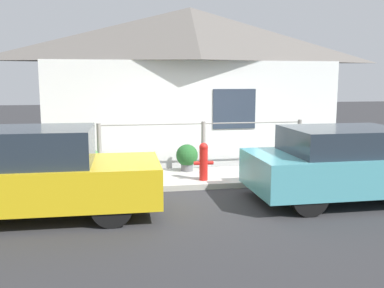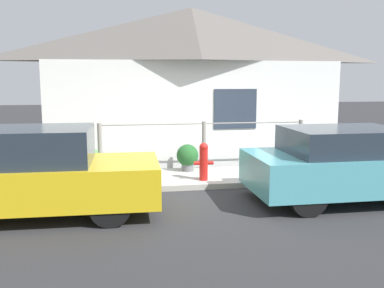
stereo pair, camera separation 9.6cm
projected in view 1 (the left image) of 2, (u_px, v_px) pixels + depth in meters
The scene contains 10 objects.
ground_plane at pixel (219, 189), 8.68m from camera, with size 60.00×60.00×0.00m, color #2D2D30.
sidewalk at pixel (210, 177), 9.49m from camera, with size 24.00×1.67×0.12m.
house at pixel (191, 42), 11.34m from camera, with size 7.89×2.23×4.09m.
fence at pixel (203, 143), 10.06m from camera, with size 4.90×0.10×1.12m.
car_left at pixel (29, 174), 6.85m from camera, with size 4.10×1.71×1.45m.
car_right at pixel (348, 164), 7.84m from camera, with size 3.71×1.76×1.35m.
fire_hydrant at pixel (204, 161), 8.92m from camera, with size 0.41×0.18×0.79m.
potted_plant_near_hydrant at pixel (187, 156), 9.84m from camera, with size 0.51×0.51×0.62m.
potted_plant_by_fence at pixel (89, 159), 9.40m from camera, with size 0.48×0.48×0.61m.
potted_plant_corner at pixel (309, 152), 10.21m from camera, with size 0.50×0.50×0.65m.
Camera 1 is at (-2.03, -8.21, 2.23)m, focal length 40.00 mm.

